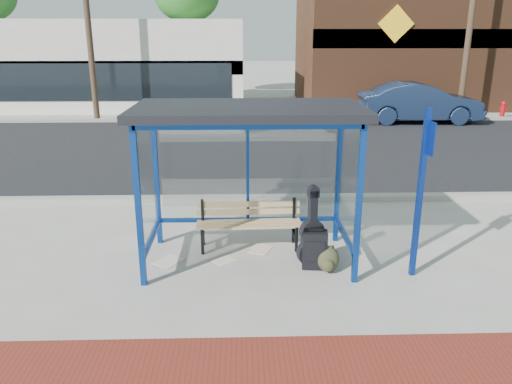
{
  "coord_description": "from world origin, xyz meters",
  "views": [
    {
      "loc": [
        -0.1,
        -7.15,
        3.4
      ],
      "look_at": [
        0.12,
        0.2,
        1.06
      ],
      "focal_mm": 35.0,
      "sensor_mm": 36.0,
      "label": 1
    }
  ],
  "objects_px": {
    "parked_car": "(419,103)",
    "suitcase": "(315,250)",
    "guitar_bag": "(312,239)",
    "bench": "(249,221)",
    "backpack": "(328,260)",
    "fire_hydrant": "(503,109)"
  },
  "relations": [
    {
      "from": "bench",
      "to": "parked_car",
      "type": "xyz_separation_m",
      "value": [
        6.98,
        12.07,
        0.33
      ]
    },
    {
      "from": "bench",
      "to": "suitcase",
      "type": "height_order",
      "value": "bench"
    },
    {
      "from": "guitar_bag",
      "to": "parked_car",
      "type": "bearing_deg",
      "value": 49.33
    },
    {
      "from": "parked_car",
      "to": "bench",
      "type": "bearing_deg",
      "value": 151.64
    },
    {
      "from": "guitar_bag",
      "to": "suitcase",
      "type": "distance_m",
      "value": 0.17
    },
    {
      "from": "bench",
      "to": "parked_car",
      "type": "distance_m",
      "value": 13.94
    },
    {
      "from": "bench",
      "to": "guitar_bag",
      "type": "relative_size",
      "value": 1.42
    },
    {
      "from": "guitar_bag",
      "to": "suitcase",
      "type": "xyz_separation_m",
      "value": [
        0.04,
        -0.07,
        -0.15
      ]
    },
    {
      "from": "parked_car",
      "to": "fire_hydrant",
      "type": "relative_size",
      "value": 6.62
    },
    {
      "from": "suitcase",
      "to": "parked_car",
      "type": "distance_m",
      "value": 14.22
    },
    {
      "from": "guitar_bag",
      "to": "parked_car",
      "type": "height_order",
      "value": "parked_car"
    },
    {
      "from": "bench",
      "to": "backpack",
      "type": "xyz_separation_m",
      "value": [
        1.16,
        -0.94,
        -0.27
      ]
    },
    {
      "from": "suitcase",
      "to": "guitar_bag",
      "type": "bearing_deg",
      "value": 122.53
    },
    {
      "from": "bench",
      "to": "parked_car",
      "type": "bearing_deg",
      "value": 58.0
    },
    {
      "from": "guitar_bag",
      "to": "backpack",
      "type": "distance_m",
      "value": 0.4
    },
    {
      "from": "bench",
      "to": "fire_hydrant",
      "type": "distance_m",
      "value": 16.98
    },
    {
      "from": "backpack",
      "to": "fire_hydrant",
      "type": "distance_m",
      "value": 17.02
    },
    {
      "from": "guitar_bag",
      "to": "fire_hydrant",
      "type": "relative_size",
      "value": 1.69
    },
    {
      "from": "parked_car",
      "to": "suitcase",
      "type": "bearing_deg",
      "value": 156.7
    },
    {
      "from": "bench",
      "to": "fire_hydrant",
      "type": "xyz_separation_m",
      "value": [
        10.9,
        13.02,
        -0.07
      ]
    },
    {
      "from": "backpack",
      "to": "parked_car",
      "type": "xyz_separation_m",
      "value": [
        5.81,
        13.01,
        0.6
      ]
    },
    {
      "from": "bench",
      "to": "guitar_bag",
      "type": "height_order",
      "value": "guitar_bag"
    }
  ]
}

